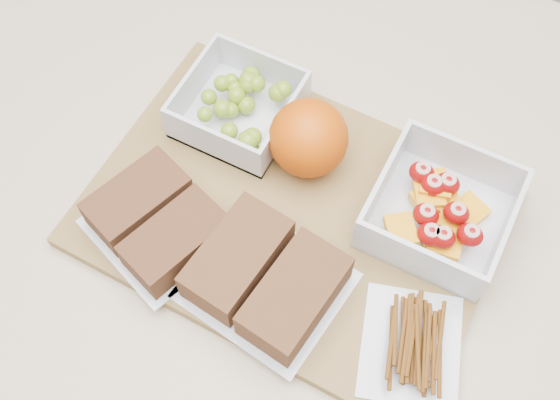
{
  "coord_description": "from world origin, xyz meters",
  "views": [
    {
      "loc": [
        0.15,
        -0.29,
        1.58
      ],
      "look_at": [
        -0.0,
        0.02,
        0.93
      ],
      "focal_mm": 45.0,
      "sensor_mm": 36.0,
      "label": 1
    }
  ],
  "objects_px": {
    "orange": "(308,138)",
    "pretzel_bag": "(413,342)",
    "cutting_board": "(292,215)",
    "sandwich_bag_center": "(266,278)",
    "sandwich_bag_left": "(157,221)",
    "grape_container": "(241,106)",
    "fruit_container": "(439,212)"
  },
  "relations": [
    {
      "from": "grape_container",
      "to": "fruit_container",
      "type": "relative_size",
      "value": 0.89
    },
    {
      "from": "cutting_board",
      "to": "pretzel_bag",
      "type": "height_order",
      "value": "pretzel_bag"
    },
    {
      "from": "sandwich_bag_center",
      "to": "sandwich_bag_left",
      "type": "bearing_deg",
      "value": 178.09
    },
    {
      "from": "cutting_board",
      "to": "pretzel_bag",
      "type": "distance_m",
      "value": 0.19
    },
    {
      "from": "grape_container",
      "to": "sandwich_bag_center",
      "type": "xyz_separation_m",
      "value": [
        0.12,
        -0.17,
        0.0
      ]
    },
    {
      "from": "orange",
      "to": "sandwich_bag_left",
      "type": "distance_m",
      "value": 0.18
    },
    {
      "from": "cutting_board",
      "to": "sandwich_bag_left",
      "type": "height_order",
      "value": "sandwich_bag_left"
    },
    {
      "from": "orange",
      "to": "sandwich_bag_left",
      "type": "xyz_separation_m",
      "value": [
        -0.1,
        -0.15,
        -0.02
      ]
    },
    {
      "from": "sandwich_bag_left",
      "to": "pretzel_bag",
      "type": "xyz_separation_m",
      "value": [
        0.28,
        0.0,
        -0.01
      ]
    },
    {
      "from": "fruit_container",
      "to": "sandwich_bag_center",
      "type": "distance_m",
      "value": 0.19
    },
    {
      "from": "fruit_container",
      "to": "sandwich_bag_center",
      "type": "bearing_deg",
      "value": -130.55
    },
    {
      "from": "grape_container",
      "to": "fruit_container",
      "type": "distance_m",
      "value": 0.25
    },
    {
      "from": "fruit_container",
      "to": "sandwich_bag_left",
      "type": "height_order",
      "value": "fruit_container"
    },
    {
      "from": "cutting_board",
      "to": "sandwich_bag_center",
      "type": "height_order",
      "value": "sandwich_bag_center"
    },
    {
      "from": "orange",
      "to": "cutting_board",
      "type": "bearing_deg",
      "value": -77.35
    },
    {
      "from": "sandwich_bag_left",
      "to": "sandwich_bag_center",
      "type": "xyz_separation_m",
      "value": [
        0.13,
        -0.0,
        0.0
      ]
    },
    {
      "from": "cutting_board",
      "to": "sandwich_bag_center",
      "type": "xyz_separation_m",
      "value": [
        0.01,
        -0.09,
        0.03
      ]
    },
    {
      "from": "sandwich_bag_center",
      "to": "fruit_container",
      "type": "bearing_deg",
      "value": 49.45
    },
    {
      "from": "sandwich_bag_center",
      "to": "orange",
      "type": "bearing_deg",
      "value": 100.82
    },
    {
      "from": "grape_container",
      "to": "sandwich_bag_center",
      "type": "relative_size",
      "value": 0.73
    },
    {
      "from": "sandwich_bag_left",
      "to": "sandwich_bag_center",
      "type": "height_order",
      "value": "sandwich_bag_center"
    },
    {
      "from": "orange",
      "to": "pretzel_bag",
      "type": "relative_size",
      "value": 0.62
    },
    {
      "from": "fruit_container",
      "to": "orange",
      "type": "distance_m",
      "value": 0.15
    },
    {
      "from": "cutting_board",
      "to": "grape_container",
      "type": "bearing_deg",
      "value": 143.31
    },
    {
      "from": "cutting_board",
      "to": "grape_container",
      "type": "distance_m",
      "value": 0.14
    },
    {
      "from": "sandwich_bag_center",
      "to": "grape_container",
      "type": "bearing_deg",
      "value": 125.49
    },
    {
      "from": "sandwich_bag_left",
      "to": "sandwich_bag_center",
      "type": "distance_m",
      "value": 0.13
    },
    {
      "from": "pretzel_bag",
      "to": "orange",
      "type": "bearing_deg",
      "value": 141.78
    },
    {
      "from": "orange",
      "to": "sandwich_bag_center",
      "type": "xyz_separation_m",
      "value": [
        0.03,
        -0.15,
        -0.02
      ]
    },
    {
      "from": "grape_container",
      "to": "orange",
      "type": "distance_m",
      "value": 0.09
    },
    {
      "from": "fruit_container",
      "to": "pretzel_bag",
      "type": "xyz_separation_m",
      "value": [
        0.03,
        -0.14,
        -0.01
      ]
    },
    {
      "from": "fruit_container",
      "to": "sandwich_bag_center",
      "type": "xyz_separation_m",
      "value": [
        -0.12,
        -0.15,
        0.0
      ]
    }
  ]
}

